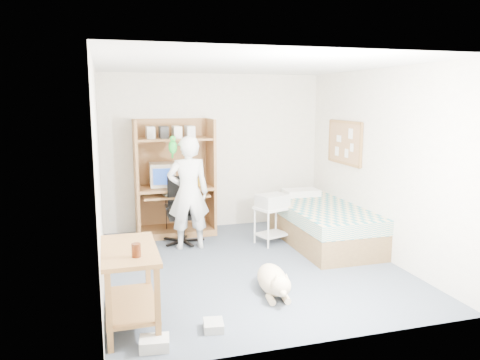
{
  "coord_description": "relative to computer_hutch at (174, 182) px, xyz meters",
  "views": [
    {
      "loc": [
        -1.72,
        -5.43,
        2.1
      ],
      "look_at": [
        -0.03,
        0.38,
        1.05
      ],
      "focal_mm": 35.0,
      "sensor_mm": 36.0,
      "label": 1
    }
  ],
  "objects": [
    {
      "name": "bed",
      "position": [
        2.0,
        -1.12,
        -0.53
      ],
      "size": [
        1.02,
        2.02,
        0.66
      ],
      "color": "brown",
      "rests_on": "floor"
    },
    {
      "name": "parrot",
      "position": [
        -0.12,
        -0.78,
        0.65
      ],
      "size": [
        0.12,
        0.21,
        0.32
      ],
      "rotation": [
        0.0,
        0.0,
        -0.03
      ],
      "color": "#148F24",
      "rests_on": "person"
    },
    {
      "name": "floor_box_a",
      "position": [
        -0.69,
        -3.44,
        -0.77
      ],
      "size": [
        0.27,
        0.23,
        0.1
      ],
      "primitive_type": "cube",
      "rotation": [
        0.0,
        0.0,
        -0.12
      ],
      "color": "silver",
      "rests_on": "floor"
    },
    {
      "name": "printer_cart",
      "position": [
        1.29,
        -0.93,
        -0.45
      ],
      "size": [
        0.56,
        0.5,
        0.55
      ],
      "rotation": [
        0.0,
        0.0,
        0.34
      ],
      "color": "silver",
      "rests_on": "floor"
    },
    {
      "name": "wall_back",
      "position": [
        0.7,
        0.26,
        0.43
      ],
      "size": [
        3.6,
        0.02,
        2.5
      ],
      "primitive_type": "cube",
      "color": "beige",
      "rests_on": "floor"
    },
    {
      "name": "floor",
      "position": [
        0.7,
        -1.74,
        -0.82
      ],
      "size": [
        4.0,
        4.0,
        0.0
      ],
      "primitive_type": "plane",
      "color": "#4A5865",
      "rests_on": "ground"
    },
    {
      "name": "office_chair",
      "position": [
        0.03,
        -0.5,
        -0.48
      ],
      "size": [
        0.54,
        0.54,
        0.97
      ],
      "rotation": [
        0.0,
        0.0,
        -0.03
      ],
      "color": "black",
      "rests_on": "floor"
    },
    {
      "name": "keyboard",
      "position": [
        0.03,
        -0.16,
        -0.15
      ],
      "size": [
        0.47,
        0.22,
        0.03
      ],
      "primitive_type": "cube",
      "rotation": [
        0.0,
        0.0,
        0.15
      ],
      "color": "beige",
      "rests_on": "computer_hutch"
    },
    {
      "name": "ceiling",
      "position": [
        0.7,
        -1.74,
        1.68
      ],
      "size": [
        3.6,
        4.0,
        0.02
      ],
      "primitive_type": "cube",
      "color": "white",
      "rests_on": "wall_back"
    },
    {
      "name": "side_desk",
      "position": [
        -0.85,
        -2.94,
        -0.33
      ],
      "size": [
        0.5,
        1.0,
        0.75
      ],
      "color": "brown",
      "rests_on": "floor"
    },
    {
      "name": "computer_hutch",
      "position": [
        0.0,
        0.0,
        0.0
      ],
      "size": [
        1.2,
        0.63,
        1.8
      ],
      "color": "brown",
      "rests_on": "floor"
    },
    {
      "name": "person",
      "position": [
        0.08,
        -0.8,
        -0.02
      ],
      "size": [
        0.6,
        0.4,
        1.6
      ],
      "primitive_type": "imported",
      "rotation": [
        0.0,
        0.0,
        3.11
      ],
      "color": "white",
      "rests_on": "floor"
    },
    {
      "name": "drink_glass",
      "position": [
        -0.8,
        -3.2,
        -0.01
      ],
      "size": [
        0.08,
        0.08,
        0.12
      ],
      "primitive_type": "cylinder",
      "color": "#411A0A",
      "rests_on": "side_desk"
    },
    {
      "name": "floor_box_b",
      "position": [
        -0.13,
        -3.25,
        -0.78
      ],
      "size": [
        0.21,
        0.24,
        0.08
      ],
      "primitive_type": "cube",
      "rotation": [
        0.0,
        0.0,
        -0.15
      ],
      "color": "#B2B2AD",
      "rests_on": "floor"
    },
    {
      "name": "crt_monitor",
      "position": [
        -0.18,
        0.01,
        0.13
      ],
      "size": [
        0.39,
        0.42,
        0.36
      ],
      "rotation": [
        0.0,
        0.0,
        -0.05
      ],
      "color": "beige",
      "rests_on": "computer_hutch"
    },
    {
      "name": "wall_right",
      "position": [
        2.5,
        -1.74,
        0.43
      ],
      "size": [
        0.02,
        4.0,
        2.5
      ],
      "primitive_type": "cube",
      "color": "beige",
      "rests_on": "floor"
    },
    {
      "name": "printer",
      "position": [
        1.29,
        -0.93,
        -0.18
      ],
      "size": [
        0.5,
        0.44,
        0.18
      ],
      "primitive_type": "cube",
      "rotation": [
        0.0,
        0.0,
        0.34
      ],
      "color": "#BBBBB5",
      "rests_on": "printer_cart"
    },
    {
      "name": "dog",
      "position": [
        0.68,
        -2.65,
        -0.66
      ],
      "size": [
        0.38,
        0.96,
        0.36
      ],
      "rotation": [
        0.0,
        0.0,
        -0.11
      ],
      "color": "beige",
      "rests_on": "floor"
    },
    {
      "name": "corkboard",
      "position": [
        2.47,
        -0.84,
        0.63
      ],
      "size": [
        0.04,
        0.94,
        0.66
      ],
      "color": "#936542",
      "rests_on": "wall_right"
    },
    {
      "name": "pencil_cup",
      "position": [
        0.39,
        -0.09,
        -0.0
      ],
      "size": [
        0.08,
        0.08,
        0.12
      ],
      "primitive_type": "cylinder",
      "color": "gold",
      "rests_on": "computer_hutch"
    },
    {
      "name": "wall_left",
      "position": [
        -1.1,
        -1.74,
        0.43
      ],
      "size": [
        0.02,
        4.0,
        2.5
      ],
      "primitive_type": "cube",
      "color": "beige",
      "rests_on": "floor"
    }
  ]
}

